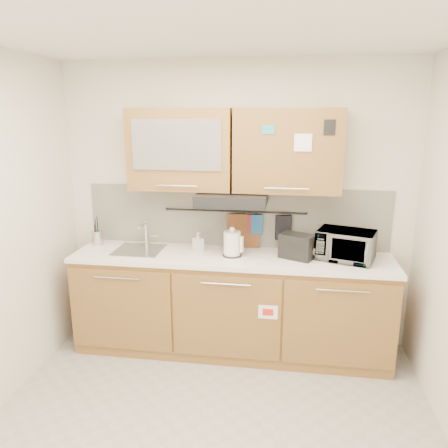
% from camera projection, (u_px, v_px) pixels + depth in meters
% --- Properties ---
extents(floor, '(3.20, 3.20, 0.00)m').
position_uv_depth(floor, '(207.00, 441.00, 2.94)').
color(floor, '#9E9993').
rests_on(floor, ground).
extents(ceiling, '(3.20, 3.20, 0.00)m').
position_uv_depth(ceiling, '(202.00, 23.00, 2.29)').
color(ceiling, white).
rests_on(ceiling, wall_back).
extents(wall_back, '(3.20, 0.00, 3.20)m').
position_uv_depth(wall_back, '(236.00, 206.00, 4.05)').
color(wall_back, silver).
rests_on(wall_back, ground).
extents(base_cabinet, '(2.80, 0.64, 0.88)m').
position_uv_depth(base_cabinet, '(231.00, 309.00, 3.98)').
color(base_cabinet, olive).
rests_on(base_cabinet, floor).
extents(countertop, '(2.82, 0.62, 0.04)m').
position_uv_depth(countertop, '(231.00, 257.00, 3.85)').
color(countertop, white).
rests_on(countertop, base_cabinet).
extents(backsplash, '(2.80, 0.02, 0.56)m').
position_uv_depth(backsplash, '(235.00, 217.00, 4.06)').
color(backsplash, silver).
rests_on(backsplash, countertop).
extents(upper_cabinets, '(1.82, 0.37, 0.70)m').
position_uv_depth(upper_cabinets, '(233.00, 150.00, 3.75)').
color(upper_cabinets, olive).
rests_on(upper_cabinets, wall_back).
extents(range_hood, '(0.60, 0.46, 0.10)m').
position_uv_depth(range_hood, '(232.00, 198.00, 3.78)').
color(range_hood, black).
rests_on(range_hood, upper_cabinets).
extents(sink, '(0.42, 0.40, 0.26)m').
position_uv_depth(sink, '(139.00, 250.00, 3.98)').
color(sink, silver).
rests_on(sink, countertop).
extents(utensil_rail, '(1.30, 0.02, 0.02)m').
position_uv_depth(utensil_rail, '(235.00, 211.00, 4.01)').
color(utensil_rail, black).
rests_on(utensil_rail, backsplash).
extents(utensil_crock, '(0.14, 0.14, 0.27)m').
position_uv_depth(utensil_crock, '(98.00, 237.00, 4.14)').
color(utensil_crock, '#B4B4B9').
rests_on(utensil_crock, countertop).
extents(kettle, '(0.20, 0.19, 0.26)m').
position_uv_depth(kettle, '(232.00, 244.00, 3.81)').
color(kettle, white).
rests_on(kettle, countertop).
extents(toaster, '(0.33, 0.27, 0.21)m').
position_uv_depth(toaster, '(297.00, 246.00, 3.75)').
color(toaster, black).
rests_on(toaster, countertop).
extents(microwave, '(0.54, 0.44, 0.26)m').
position_uv_depth(microwave, '(346.00, 245.00, 3.71)').
color(microwave, '#999999').
rests_on(microwave, countertop).
extents(soap_bottle, '(0.11, 0.11, 0.18)m').
position_uv_depth(soap_bottle, '(198.00, 241.00, 3.95)').
color(soap_bottle, '#999999').
rests_on(soap_bottle, countertop).
extents(cutting_board, '(0.30, 0.04, 0.37)m').
position_uv_depth(cutting_board, '(243.00, 234.00, 4.04)').
color(cutting_board, brown).
rests_on(cutting_board, utensil_rail).
extents(oven_mitt, '(0.11, 0.05, 0.18)m').
position_uv_depth(oven_mitt, '(256.00, 224.00, 3.99)').
color(oven_mitt, '#205493').
rests_on(oven_mitt, utensil_rail).
extents(dark_pouch, '(0.15, 0.08, 0.23)m').
position_uv_depth(dark_pouch, '(283.00, 228.00, 3.97)').
color(dark_pouch, black).
rests_on(dark_pouch, utensil_rail).
extents(pot_holder, '(0.13, 0.04, 0.16)m').
position_uv_depth(pot_holder, '(255.00, 223.00, 3.99)').
color(pot_holder, '#B01726').
rests_on(pot_holder, utensil_rail).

